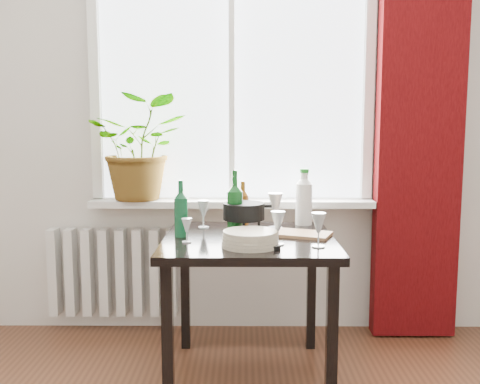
{
  "coord_description": "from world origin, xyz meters",
  "views": [
    {
      "loc": [
        0.07,
        -1.09,
        1.3
      ],
      "look_at": [
        0.05,
        1.55,
        0.97
      ],
      "focal_mm": 40.0,
      "sensor_mm": 36.0,
      "label": 1
    }
  ],
  "objects_px": {
    "cleaning_bottle": "(304,196)",
    "wineglass_front_right": "(278,228)",
    "wineglass_back_left": "(203,214)",
    "wineglass_front_left": "(187,230)",
    "wineglass_back_center": "(275,210)",
    "wineglass_far_right": "(318,229)",
    "radiator": "(113,272)",
    "tv_remote": "(269,244)",
    "potted_plant": "(141,148)",
    "cutting_board": "(302,234)",
    "wine_bottle_left": "(181,208)",
    "fondue_pot": "(244,219)",
    "plate_stack": "(250,239)",
    "bottle_amber": "(243,204)",
    "wine_bottle_right": "(235,203)",
    "table": "(249,255)"
  },
  "relations": [
    {
      "from": "wineglass_back_center",
      "to": "fondue_pot",
      "type": "height_order",
      "value": "wineglass_back_center"
    },
    {
      "from": "wineglass_far_right",
      "to": "wineglass_back_left",
      "type": "relative_size",
      "value": 1.06
    },
    {
      "from": "wineglass_front_left",
      "to": "wine_bottle_right",
      "type": "bearing_deg",
      "value": 36.06
    },
    {
      "from": "wineglass_back_center",
      "to": "wineglass_far_right",
      "type": "bearing_deg",
      "value": -69.12
    },
    {
      "from": "wineglass_far_right",
      "to": "wineglass_back_left",
      "type": "height_order",
      "value": "wineglass_far_right"
    },
    {
      "from": "table",
      "to": "bottle_amber",
      "type": "height_order",
      "value": "bottle_amber"
    },
    {
      "from": "table",
      "to": "cleaning_bottle",
      "type": "xyz_separation_m",
      "value": [
        0.31,
        0.34,
        0.26
      ]
    },
    {
      "from": "cleaning_bottle",
      "to": "wineglass_front_right",
      "type": "xyz_separation_m",
      "value": [
        -0.18,
        -0.51,
        -0.08
      ]
    },
    {
      "from": "wineglass_front_left",
      "to": "tv_remote",
      "type": "relative_size",
      "value": 0.69
    },
    {
      "from": "tv_remote",
      "to": "wineglass_back_left",
      "type": "bearing_deg",
      "value": 108.63
    },
    {
      "from": "potted_plant",
      "to": "cutting_board",
      "type": "distance_m",
      "value": 1.16
    },
    {
      "from": "cleaning_bottle",
      "to": "wineglass_back_left",
      "type": "bearing_deg",
      "value": -169.68
    },
    {
      "from": "potted_plant",
      "to": "wine_bottle_right",
      "type": "relative_size",
      "value": 1.88
    },
    {
      "from": "potted_plant",
      "to": "wineglass_far_right",
      "type": "distance_m",
      "value": 1.32
    },
    {
      "from": "potted_plant",
      "to": "wine_bottle_left",
      "type": "xyz_separation_m",
      "value": [
        0.31,
        -0.59,
        -0.28
      ]
    },
    {
      "from": "radiator",
      "to": "table",
      "type": "bearing_deg",
      "value": -36.54
    },
    {
      "from": "wineglass_front_right",
      "to": "wineglass_front_left",
      "type": "bearing_deg",
      "value": 174.41
    },
    {
      "from": "potted_plant",
      "to": "plate_stack",
      "type": "distance_m",
      "value": 1.11
    },
    {
      "from": "wineglass_back_left",
      "to": "plate_stack",
      "type": "distance_m",
      "value": 0.52
    },
    {
      "from": "cleaning_bottle",
      "to": "wineglass_back_center",
      "type": "bearing_deg",
      "value": -147.02
    },
    {
      "from": "potted_plant",
      "to": "tv_remote",
      "type": "xyz_separation_m",
      "value": [
        0.74,
        -0.81,
        -0.41
      ]
    },
    {
      "from": "table",
      "to": "cutting_board",
      "type": "xyz_separation_m",
      "value": [
        0.27,
        0.04,
        0.1
      ]
    },
    {
      "from": "bottle_amber",
      "to": "wineglass_back_left",
      "type": "relative_size",
      "value": 1.7
    },
    {
      "from": "cleaning_bottle",
      "to": "fondue_pot",
      "type": "bearing_deg",
      "value": -140.19
    },
    {
      "from": "cleaning_bottle",
      "to": "wineglass_front_left",
      "type": "bearing_deg",
      "value": -142.53
    },
    {
      "from": "wineglass_back_left",
      "to": "wineglass_front_left",
      "type": "relative_size",
      "value": 1.3
    },
    {
      "from": "wine_bottle_left",
      "to": "fondue_pot",
      "type": "distance_m",
      "value": 0.33
    },
    {
      "from": "wineglass_back_left",
      "to": "table",
      "type": "bearing_deg",
      "value": -44.07
    },
    {
      "from": "radiator",
      "to": "fondue_pot",
      "type": "bearing_deg",
      "value": -34.74
    },
    {
      "from": "cleaning_bottle",
      "to": "wineglass_far_right",
      "type": "relative_size",
      "value": 1.98
    },
    {
      "from": "wineglass_front_right",
      "to": "wineglass_back_left",
      "type": "bearing_deg",
      "value": 132.99
    },
    {
      "from": "bottle_amber",
      "to": "plate_stack",
      "type": "relative_size",
      "value": 0.98
    },
    {
      "from": "wineglass_front_right",
      "to": "wineglass_front_left",
      "type": "distance_m",
      "value": 0.44
    },
    {
      "from": "plate_stack",
      "to": "fondue_pot",
      "type": "height_order",
      "value": "fondue_pot"
    },
    {
      "from": "wineglass_far_right",
      "to": "wine_bottle_left",
      "type": "bearing_deg",
      "value": 160.57
    },
    {
      "from": "wine_bottle_left",
      "to": "fondue_pot",
      "type": "relative_size",
      "value": 1.18
    },
    {
      "from": "cutting_board",
      "to": "wine_bottle_left",
      "type": "bearing_deg",
      "value": -177.56
    },
    {
      "from": "tv_remote",
      "to": "wineglass_back_center",
      "type": "bearing_deg",
      "value": 64.27
    },
    {
      "from": "wine_bottle_left",
      "to": "potted_plant",
      "type": "bearing_deg",
      "value": 117.45
    },
    {
      "from": "wineglass_front_left",
      "to": "table",
      "type": "bearing_deg",
      "value": 23.07
    },
    {
      "from": "wine_bottle_right",
      "to": "tv_remote",
      "type": "height_order",
      "value": "wine_bottle_right"
    },
    {
      "from": "wineglass_front_right",
      "to": "wineglass_back_center",
      "type": "distance_m",
      "value": 0.4
    },
    {
      "from": "wineglass_far_right",
      "to": "wineglass_back_center",
      "type": "bearing_deg",
      "value": 110.88
    },
    {
      "from": "plate_stack",
      "to": "tv_remote",
      "type": "distance_m",
      "value": 0.09
    },
    {
      "from": "bottle_amber",
      "to": "cleaning_bottle",
      "type": "height_order",
      "value": "cleaning_bottle"
    },
    {
      "from": "radiator",
      "to": "tv_remote",
      "type": "distance_m",
      "value": 1.31
    },
    {
      "from": "wine_bottle_left",
      "to": "wine_bottle_right",
      "type": "bearing_deg",
      "value": 5.09
    },
    {
      "from": "bottle_amber",
      "to": "wineglass_front_right",
      "type": "bearing_deg",
      "value": -68.07
    },
    {
      "from": "plate_stack",
      "to": "fondue_pot",
      "type": "bearing_deg",
      "value": 96.42
    },
    {
      "from": "wineglass_far_right",
      "to": "wineglass_back_left",
      "type": "xyz_separation_m",
      "value": [
        -0.57,
        0.46,
        -0.01
      ]
    }
  ]
}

